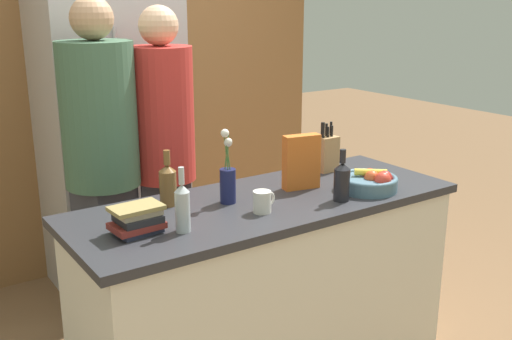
# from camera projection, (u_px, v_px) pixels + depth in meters

# --- Properties ---
(kitchen_island) EXTENTS (1.84, 0.69, 0.89)m
(kitchen_island) POSITION_uv_depth(u_px,v_px,m) (266.00, 287.00, 2.88)
(kitchen_island) COLOR silver
(kitchen_island) RESTS_ON ground_plane
(back_wall_wood) EXTENTS (3.04, 0.12, 2.60)m
(back_wall_wood) POSITION_uv_depth(u_px,v_px,m) (119.00, 73.00, 4.00)
(back_wall_wood) COLOR olive
(back_wall_wood) RESTS_ON ground_plane
(refrigerator) EXTENTS (0.79, 0.62, 1.98)m
(refrigerator) POSITION_uv_depth(u_px,v_px,m) (111.00, 132.00, 3.69)
(refrigerator) COLOR #B7B7BC
(refrigerator) RESTS_ON ground_plane
(fruit_bowl) EXTENTS (0.29, 0.29, 0.10)m
(fruit_bowl) POSITION_uv_depth(u_px,v_px,m) (370.00, 181.00, 2.88)
(fruit_bowl) COLOR slate
(fruit_bowl) RESTS_ON kitchen_island
(knife_block) EXTENTS (0.11, 0.09, 0.27)m
(knife_block) POSITION_uv_depth(u_px,v_px,m) (326.00, 153.00, 3.19)
(knife_block) COLOR tan
(knife_block) RESTS_ON kitchen_island
(flower_vase) EXTENTS (0.07, 0.07, 0.34)m
(flower_vase) POSITION_uv_depth(u_px,v_px,m) (228.00, 178.00, 2.68)
(flower_vase) COLOR #191E4C
(flower_vase) RESTS_ON kitchen_island
(cereal_box) EXTENTS (0.19, 0.09, 0.27)m
(cereal_box) POSITION_uv_depth(u_px,v_px,m) (301.00, 162.00, 2.88)
(cereal_box) COLOR orange
(cereal_box) RESTS_ON kitchen_island
(coffee_mug) EXTENTS (0.12, 0.08, 0.10)m
(coffee_mug) POSITION_uv_depth(u_px,v_px,m) (263.00, 202.00, 2.58)
(coffee_mug) COLOR silver
(coffee_mug) RESTS_ON kitchen_island
(book_stack) EXTENTS (0.21, 0.16, 0.11)m
(book_stack) POSITION_uv_depth(u_px,v_px,m) (137.00, 219.00, 2.35)
(book_stack) COLOR #2D334C
(book_stack) RESTS_ON kitchen_island
(bottle_oil) EXTENTS (0.07, 0.07, 0.24)m
(bottle_oil) POSITION_uv_depth(u_px,v_px,m) (342.00, 181.00, 2.71)
(bottle_oil) COLOR black
(bottle_oil) RESTS_ON kitchen_island
(bottle_vinegar) EXTENTS (0.08, 0.08, 0.25)m
(bottle_vinegar) POSITION_uv_depth(u_px,v_px,m) (168.00, 184.00, 2.65)
(bottle_vinegar) COLOR brown
(bottle_vinegar) RESTS_ON kitchen_island
(bottle_wine) EXTENTS (0.06, 0.06, 0.27)m
(bottle_wine) POSITION_uv_depth(u_px,v_px,m) (182.00, 207.00, 2.35)
(bottle_wine) COLOR #B2BCC1
(bottle_wine) RESTS_ON kitchen_island
(person_at_sink) EXTENTS (0.38, 0.38, 1.80)m
(person_at_sink) POSITION_uv_depth(u_px,v_px,m) (102.00, 158.00, 3.02)
(person_at_sink) COLOR #383842
(person_at_sink) RESTS_ON ground_plane
(person_in_blue) EXTENTS (0.33, 0.33, 1.75)m
(person_in_blue) POSITION_uv_depth(u_px,v_px,m) (164.00, 152.00, 3.19)
(person_in_blue) COLOR #383842
(person_in_blue) RESTS_ON ground_plane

